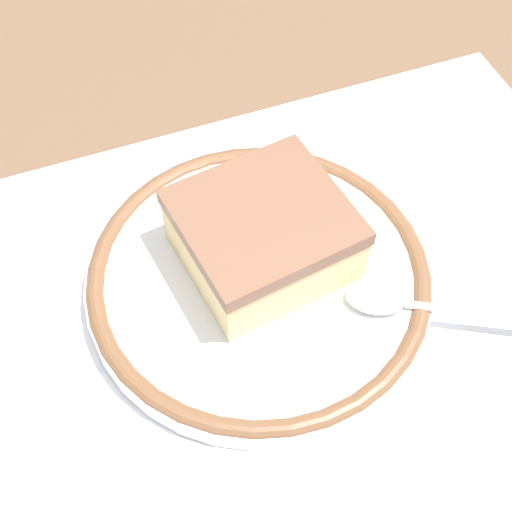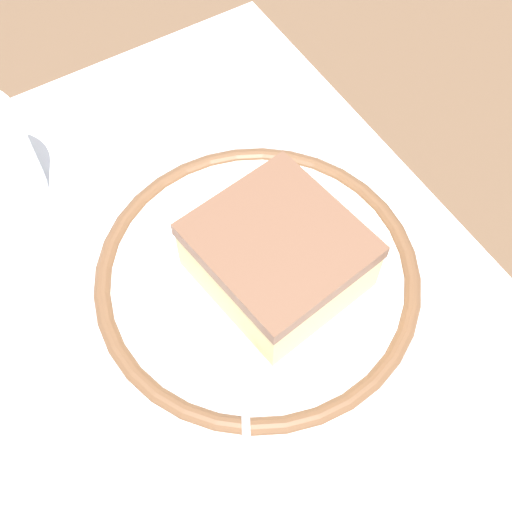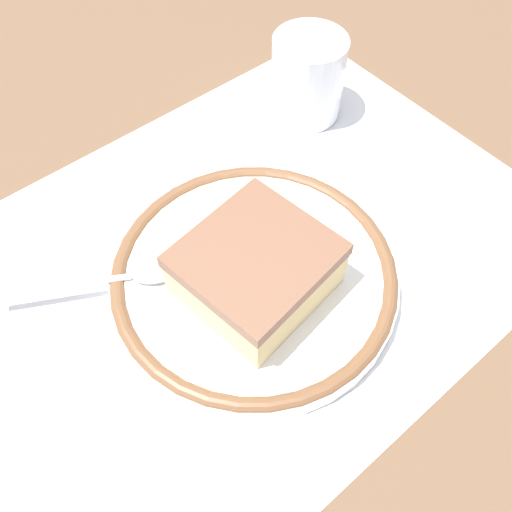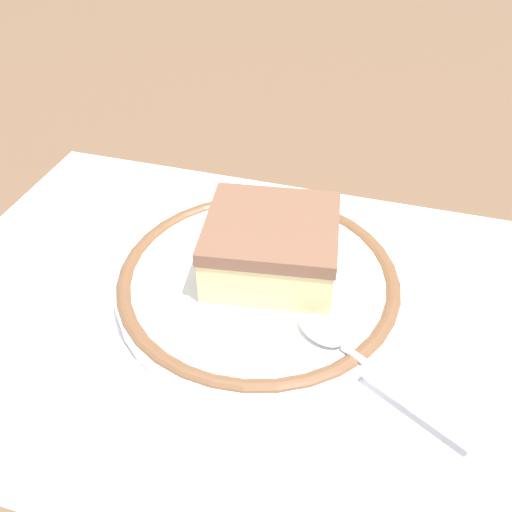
% 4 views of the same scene
% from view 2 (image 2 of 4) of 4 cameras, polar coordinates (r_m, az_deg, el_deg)
% --- Properties ---
extents(ground_plane, '(2.40, 2.40, 0.00)m').
position_cam_2_polar(ground_plane, '(0.44, -2.78, -4.14)').
color(ground_plane, brown).
extents(placemat, '(0.52, 0.36, 0.00)m').
position_cam_2_polar(placemat, '(0.44, -2.78, -4.10)').
color(placemat, white).
rests_on(placemat, ground_plane).
extents(plate, '(0.22, 0.22, 0.02)m').
position_cam_2_polar(plate, '(0.44, -0.00, -1.71)').
color(plate, white).
rests_on(plate, placemat).
extents(cake_slice, '(0.11, 0.11, 0.05)m').
position_cam_2_polar(cake_slice, '(0.42, 1.95, 0.03)').
color(cake_slice, beige).
rests_on(cake_slice, plate).
extents(spoon, '(0.13, 0.08, 0.01)m').
position_cam_2_polar(spoon, '(0.39, -0.97, -12.88)').
color(spoon, silver).
rests_on(spoon, plate).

